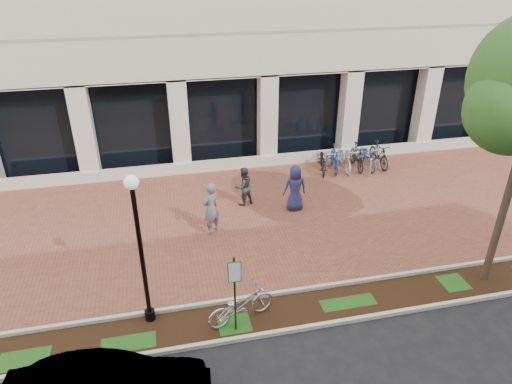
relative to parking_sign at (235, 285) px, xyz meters
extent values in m
plane|color=black|center=(1.44, 5.61, -1.50)|extent=(120.00, 120.00, 0.00)
cube|color=brown|center=(1.44, 5.61, -1.49)|extent=(40.00, 9.00, 0.01)
cube|color=black|center=(1.44, 0.36, -1.49)|extent=(40.00, 1.50, 0.01)
cube|color=beige|center=(1.44, 1.11, -1.44)|extent=(40.00, 0.12, 0.12)
cube|color=beige|center=(1.44, -0.39, -1.44)|extent=(40.00, 0.12, 0.12)
cube|color=black|center=(1.44, 11.21, 0.60)|extent=(40.00, 0.15, 4.20)
cube|color=beige|center=(1.44, 10.11, -1.25)|extent=(40.00, 0.25, 0.50)
cube|color=beige|center=(1.44, 10.51, 0.60)|extent=(0.80, 0.80, 4.20)
cube|color=black|center=(0.00, 0.01, -0.33)|extent=(0.05, 0.05, 2.35)
cube|color=#18632F|center=(0.00, -0.02, 0.42)|extent=(0.34, 0.02, 0.62)
cube|color=white|center=(0.00, -0.03, 0.42)|extent=(0.30, 0.01, 0.56)
cylinder|color=black|center=(-2.21, 0.92, -1.35)|extent=(0.28, 0.28, 0.30)
cylinder|color=black|center=(-2.21, 0.92, 0.52)|extent=(0.12, 0.12, 4.04)
sphere|color=silver|center=(-2.21, 0.92, 2.68)|extent=(0.36, 0.36, 0.36)
cylinder|color=#4E3F2C|center=(7.87, 0.47, 0.69)|extent=(0.22, 0.22, 4.37)
sphere|color=#244D18|center=(7.00, 0.21, 4.00)|extent=(2.26, 2.26, 2.26)
imported|color=#BCBCC0|center=(0.21, 0.36, -0.99)|extent=(2.07, 1.22, 1.03)
imported|color=#5D5D61|center=(0.04, 4.91, -0.52)|extent=(0.85, 0.80, 1.96)
imported|color=#2C2B31|center=(1.55, 6.68, -0.71)|extent=(0.94, 0.85, 1.59)
imported|color=navy|center=(3.40, 5.88, -0.58)|extent=(0.90, 0.59, 1.83)
cylinder|color=silver|center=(7.51, 7.88, -1.10)|extent=(0.11, 0.11, 0.80)
sphere|color=silver|center=(7.51, 7.88, -0.65)|extent=(0.12, 0.12, 0.12)
imported|color=black|center=(5.68, 8.94, -0.98)|extent=(1.20, 2.10, 1.05)
imported|color=navy|center=(6.23, 8.94, -0.92)|extent=(0.95, 2.00, 1.16)
imported|color=silver|center=(6.78, 8.94, -0.98)|extent=(1.01, 2.08, 1.05)
imported|color=black|center=(7.33, 8.94, -0.92)|extent=(0.76, 1.98, 1.16)
imported|color=navy|center=(7.88, 8.94, -0.98)|extent=(0.81, 2.03, 1.05)
imported|color=black|center=(8.43, 8.94, -0.92)|extent=(0.56, 1.93, 1.16)
cylinder|color=silver|center=(7.06, 8.94, -1.10)|extent=(0.04, 0.04, 0.80)
camera|label=1|loc=(-1.46, -8.92, 7.38)|focal=32.00mm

